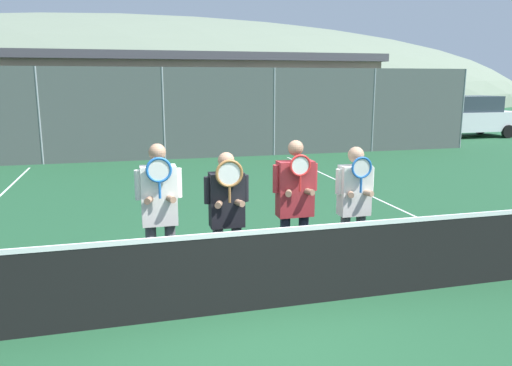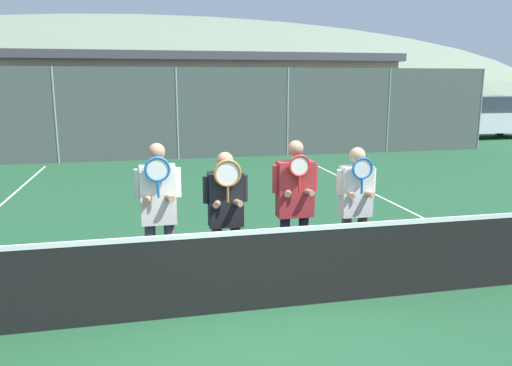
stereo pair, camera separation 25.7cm
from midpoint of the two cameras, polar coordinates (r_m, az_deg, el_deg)
name	(u,v)px [view 1 (the left image)]	position (r m, az deg, el deg)	size (l,w,h in m)	color
ground_plane	(249,311)	(5.92, -2.13, -14.41)	(120.00, 120.00, 0.00)	#1E4C2D
hill_distant	(135,104)	(59.15, -13.84, 8.79)	(95.24, 52.91, 18.52)	slate
clubhouse_building	(176,94)	(24.90, -9.37, 9.99)	(19.65, 5.50, 3.85)	tan
fence_back	(164,114)	(16.86, -10.96, 7.75)	(22.92, 0.06, 3.03)	gray
tennis_net	(248,270)	(5.72, -2.17, -9.91)	(11.07, 0.09, 1.07)	gray
court_line_right_sideline	(418,218)	(10.08, 17.35, -3.82)	(0.05, 16.00, 0.01)	white
player_leftmost	(160,209)	(6.09, -12.16, -2.89)	(0.55, 0.34, 1.88)	#56565B
player_center_left	(227,211)	(6.09, -4.55, -3.25)	(0.55, 0.34, 1.76)	#56565B
player_center_right	(295,201)	(6.35, 3.33, -2.06)	(0.59, 0.34, 1.87)	#232838
player_rightmost	(354,201)	(6.71, 10.09, -2.03)	(0.54, 0.34, 1.76)	#56565B
car_left_of_center	(117,125)	(20.15, -15.96, 6.41)	(4.74, 2.03, 1.80)	#285638
car_center	(250,121)	(20.63, -1.07, 7.05)	(4.12, 2.00, 1.87)	#B2B7BC
car_right_of_center	(359,119)	(22.81, 11.37, 7.19)	(4.44, 1.92, 1.81)	#B2B7BC
car_far_right	(468,116)	(25.36, 22.77, 7.04)	(4.62, 2.02, 1.90)	silver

